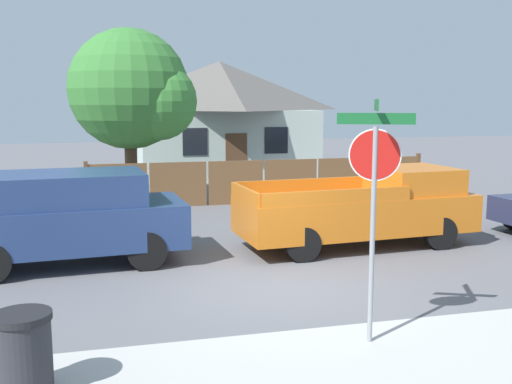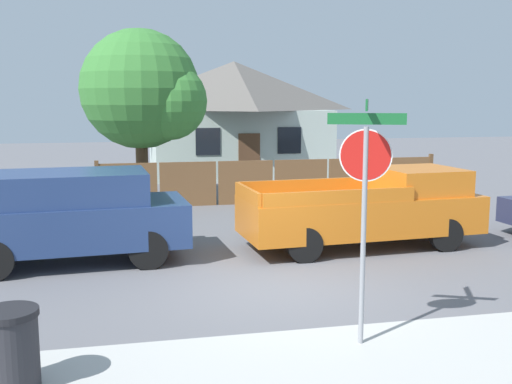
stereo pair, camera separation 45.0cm
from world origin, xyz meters
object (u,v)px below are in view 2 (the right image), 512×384
house (234,115)px  oak_tree (146,92)px  red_suv (71,214)px  orange_pickup (369,209)px  stop_sign (365,180)px  trash_bin (11,349)px

house → oak_tree: oak_tree is taller
red_suv → orange_pickup: bearing=-3.9°
red_suv → stop_sign: 6.81m
red_suv → stop_sign: bearing=-54.6°
orange_pickup → trash_bin: 8.76m
oak_tree → red_suv: (-1.81, -7.18, -2.57)m
oak_tree → orange_pickup: 8.99m
oak_tree → orange_pickup: oak_tree is taller
red_suv → house: bearing=63.9°
oak_tree → red_suv: oak_tree is taller
house → oak_tree: 8.94m
red_suv → orange_pickup: 6.53m
red_suv → oak_tree: bearing=71.8°
oak_tree → red_suv: 7.84m
oak_tree → red_suv: size_ratio=1.18×
oak_tree → trash_bin: size_ratio=5.85×
oak_tree → trash_bin: (-2.03, -12.75, -3.11)m
house → trash_bin: 21.61m
stop_sign → red_suv: bearing=152.8°
oak_tree → house: bearing=61.4°
red_suv → orange_pickup: (6.52, 0.02, -0.15)m
house → trash_bin: size_ratio=8.53×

